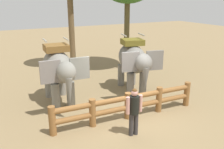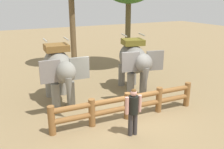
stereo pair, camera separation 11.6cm
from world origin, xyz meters
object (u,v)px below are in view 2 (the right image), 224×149
(log_fence, at_px, (127,104))
(elephant_center, at_px, (134,61))
(elephant_near_left, at_px, (59,69))
(tourist_woman_in_black, at_px, (133,109))

(log_fence, bearing_deg, elephant_center, 54.10)
(elephant_center, bearing_deg, elephant_near_left, 176.17)
(log_fence, relative_size, elephant_center, 1.77)
(elephant_near_left, height_order, elephant_center, elephant_near_left)
(elephant_near_left, xyz_separation_m, tourist_woman_in_black, (1.48, -3.61, -0.62))
(elephant_near_left, bearing_deg, log_fence, -52.96)
(elephant_center, bearing_deg, log_fence, -125.90)
(elephant_near_left, distance_m, elephant_center, 3.56)
(log_fence, height_order, elephant_near_left, elephant_near_left)
(elephant_near_left, relative_size, elephant_center, 0.98)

